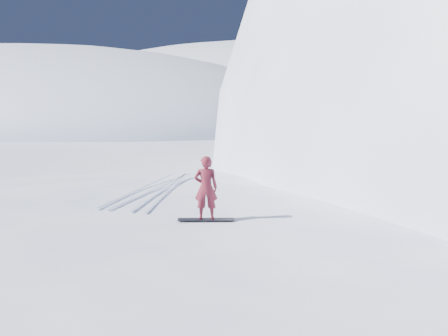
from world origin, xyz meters
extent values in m
plane|color=white|center=(0.00, 0.00, 0.00)|extent=(400.00, 400.00, 0.00)
ellipsoid|color=white|center=(1.00, 3.00, 0.00)|extent=(36.00, 28.00, 4.80)
ellipsoid|color=white|center=(-70.00, 60.00, 0.00)|extent=(120.00, 70.00, 28.00)
ellipsoid|color=white|center=(-40.00, 110.00, 0.00)|extent=(140.00, 90.00, 36.00)
ellipsoid|color=white|center=(-2.00, 6.00, 0.00)|extent=(7.00, 6.30, 1.00)
cube|color=black|center=(1.38, 1.29, 2.41)|extent=(1.31, 0.79, 0.02)
imported|color=maroon|center=(1.38, 1.29, 3.17)|extent=(0.65, 0.56, 1.50)
cube|color=silver|center=(-2.28, 4.05, 2.42)|extent=(1.19, 5.90, 0.04)
cube|color=silver|center=(-1.79, 4.05, 2.42)|extent=(0.96, 5.94, 0.04)
cube|color=silver|center=(-1.51, 4.05, 2.42)|extent=(1.73, 5.78, 0.04)
cube|color=silver|center=(-1.30, 4.05, 2.42)|extent=(2.11, 5.66, 0.04)
camera|label=1|loc=(6.59, -8.88, 5.36)|focal=40.00mm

